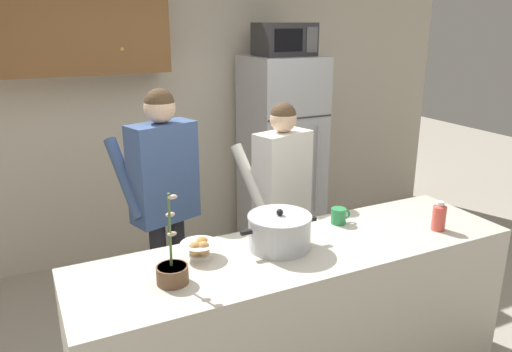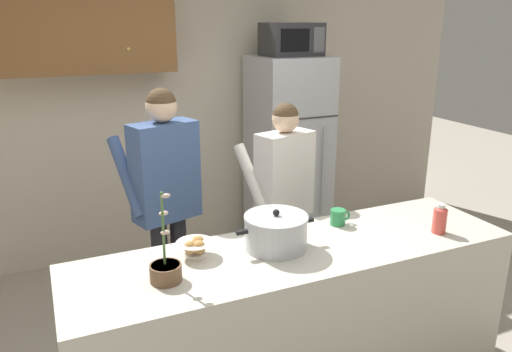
{
  "view_description": "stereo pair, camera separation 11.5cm",
  "coord_description": "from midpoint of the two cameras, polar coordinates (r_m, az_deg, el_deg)",
  "views": [
    {
      "loc": [
        -1.29,
        -2.07,
        2.09
      ],
      "look_at": [
        0.0,
        0.55,
        1.17
      ],
      "focal_mm": 34.81,
      "sensor_mm": 36.0,
      "label": 1
    },
    {
      "loc": [
        -1.19,
        -2.11,
        2.09
      ],
      "look_at": [
        0.0,
        0.55,
        1.17
      ],
      "focal_mm": 34.81,
      "sensor_mm": 36.0,
      "label": 2
    }
  ],
  "objects": [
    {
      "name": "potted_orchid",
      "position": [
        2.38,
        -8.96,
        -10.55
      ],
      "size": [
        0.15,
        0.15,
        0.45
      ],
      "color": "brown",
      "rests_on": "kitchen_island"
    },
    {
      "name": "person_by_sink",
      "position": [
        3.49,
        4.1,
        -1.33
      ],
      "size": [
        0.56,
        0.5,
        1.56
      ],
      "color": "black",
      "rests_on": "ground"
    },
    {
      "name": "back_wall_unit",
      "position": [
        4.5,
        -11.11,
        8.9
      ],
      "size": [
        6.0,
        0.48,
        2.6
      ],
      "color": "beige",
      "rests_on": "ground"
    },
    {
      "name": "microwave",
      "position": [
        4.47,
        4.86,
        15.37
      ],
      "size": [
        0.48,
        0.37,
        0.28
      ],
      "color": "#2D2D30",
      "rests_on": "refrigerator"
    },
    {
      "name": "cooking_pot",
      "position": [
        2.66,
        3.54,
        -6.42
      ],
      "size": [
        0.45,
        0.34,
        0.22
      ],
      "color": "silver",
      "rests_on": "kitchen_island"
    },
    {
      "name": "bread_bowl",
      "position": [
        2.59,
        -5.73,
        -8.16
      ],
      "size": [
        0.2,
        0.2,
        0.1
      ],
      "color": "white",
      "rests_on": "kitchen_island"
    },
    {
      "name": "kitchen_island",
      "position": [
        2.93,
        5.75,
        -16.44
      ],
      "size": [
        2.45,
        0.68,
        0.92
      ],
      "primitive_type": "cube",
      "color": "beige",
      "rests_on": "ground"
    },
    {
      "name": "bottle_near_edge",
      "position": [
        3.05,
        21.38,
        -4.61
      ],
      "size": [
        0.08,
        0.08,
        0.17
      ],
      "color": "#D84C3F",
      "rests_on": "kitchen_island"
    },
    {
      "name": "coffee_mug",
      "position": [
        3.02,
        10.52,
        -4.67
      ],
      "size": [
        0.13,
        0.09,
        0.1
      ],
      "color": "#2D8C4C",
      "rests_on": "kitchen_island"
    },
    {
      "name": "person_near_pot",
      "position": [
        3.31,
        -9.43,
        -0.91
      ],
      "size": [
        0.6,
        0.53,
        1.69
      ],
      "color": "black",
      "rests_on": "ground"
    },
    {
      "name": "refrigerator",
      "position": [
        4.64,
        4.4,
        2.53
      ],
      "size": [
        0.64,
        0.68,
        1.79
      ],
      "color": "#B7BABF",
      "rests_on": "ground"
    }
  ]
}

